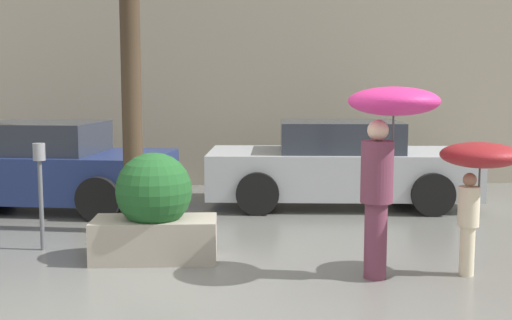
{
  "coord_description": "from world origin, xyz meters",
  "views": [
    {
      "loc": [
        0.49,
        -5.83,
        1.94
      ],
      "look_at": [
        0.81,
        1.6,
        1.05
      ],
      "focal_mm": 45.0,
      "sensor_mm": 36.0,
      "label": 1
    }
  ],
  "objects": [
    {
      "name": "person_adult",
      "position": [
        2.04,
        0.32,
        1.47
      ],
      "size": [
        0.88,
        0.88,
        1.91
      ],
      "rotation": [
        0.0,
        0.0,
        -0.3
      ],
      "color": "brown",
      "rests_on": "ground"
    },
    {
      "name": "person_child",
      "position": [
        2.98,
        0.4,
        1.12
      ],
      "size": [
        0.79,
        0.79,
        1.36
      ],
      "rotation": [
        0.0,
        0.0,
        -0.04
      ],
      "color": "beige",
      "rests_on": "ground"
    },
    {
      "name": "ground_plane",
      "position": [
        0.0,
        0.0,
        0.0
      ],
      "size": [
        40.0,
        40.0,
        0.0
      ],
      "primitive_type": "plane",
      "color": "slate"
    },
    {
      "name": "building_facade",
      "position": [
        0.0,
        6.5,
        3.0
      ],
      "size": [
        18.0,
        0.3,
        6.0
      ],
      "color": "#9E937F",
      "rests_on": "ground"
    },
    {
      "name": "parked_car_near",
      "position": [
        2.27,
        4.31,
        0.63
      ],
      "size": [
        4.27,
        2.2,
        1.34
      ],
      "rotation": [
        0.0,
        0.0,
        1.5
      ],
      "color": "#B7BCC1",
      "rests_on": "ground"
    },
    {
      "name": "parked_car_far",
      "position": [
        -2.41,
        4.24,
        0.63
      ],
      "size": [
        4.15,
        2.42,
        1.34
      ],
      "rotation": [
        0.0,
        0.0,
        1.42
      ],
      "color": "navy",
      "rests_on": "ground"
    },
    {
      "name": "parking_meter",
      "position": [
        -1.69,
        1.6,
        0.9
      ],
      "size": [
        0.14,
        0.14,
        1.26
      ],
      "color": "#595B60",
      "rests_on": "ground"
    },
    {
      "name": "planter_box",
      "position": [
        -0.33,
        1.13,
        0.56
      ],
      "size": [
        1.36,
        0.84,
        1.19
      ],
      "color": "#9E9384",
      "rests_on": "ground"
    }
  ]
}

